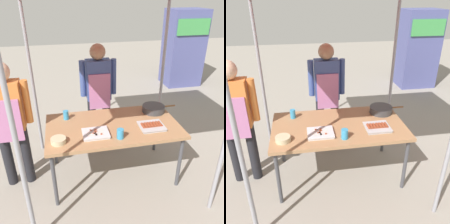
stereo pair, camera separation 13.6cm
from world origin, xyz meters
TOP-DOWN VIEW (x-y plane):
  - ground_plane at (0.00, 0.00)m, footprint 18.00×18.00m
  - stall_table at (0.00, 0.00)m, footprint 1.60×0.90m
  - tray_grilled_sausages at (0.44, -0.16)m, footprint 0.29×0.27m
  - tray_meat_skewers at (-0.24, -0.18)m, footprint 0.30×0.25m
  - cooking_wok at (0.61, 0.23)m, footprint 0.46×0.30m
  - condiment_bowl at (-0.65, -0.25)m, footprint 0.17×0.17m
  - drink_cup_near_edge at (-0.55, 0.27)m, footprint 0.07×0.07m
  - drink_cup_by_wok at (0.02, -0.31)m, footprint 0.08×0.08m
  - vendor_woman at (-0.05, 0.72)m, footprint 0.52×0.23m
  - customer_nearby at (-1.18, 0.10)m, footprint 0.52×0.23m
  - neighbor_stall_left at (2.50, 3.10)m, footprint 0.88×0.74m

SIDE VIEW (x-z plane):
  - ground_plane at x=0.00m, z-range 0.00..0.00m
  - stall_table at x=0.00m, z-range 0.32..1.07m
  - tray_meat_skewers at x=-0.24m, z-range 0.75..0.79m
  - tray_grilled_sausages at x=0.44m, z-range 0.75..0.80m
  - condiment_bowl at x=-0.65m, z-range 0.75..0.81m
  - cooking_wok at x=0.61m, z-range 0.75..0.84m
  - drink_cup_by_wok at x=0.02m, z-range 0.75..0.86m
  - drink_cup_near_edge at x=-0.55m, z-range 0.75..0.87m
  - neighbor_stall_left at x=2.50m, z-range 0.00..1.84m
  - customer_nearby at x=-1.18m, z-range 0.14..1.71m
  - vendor_woman at x=-0.05m, z-range 0.14..1.73m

